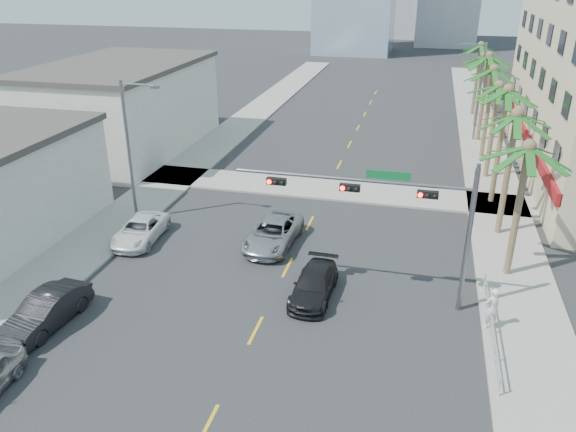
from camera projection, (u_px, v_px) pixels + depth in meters
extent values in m
plane|color=#262628|center=(226.00, 389.00, 22.01)|extent=(260.00, 260.00, 0.00)
cube|color=gray|center=(500.00, 216.00, 37.07)|extent=(4.00, 120.00, 0.15)
cube|color=gray|center=(165.00, 185.00, 42.33)|extent=(4.00, 120.00, 0.15)
cube|color=gray|center=(326.00, 189.00, 41.47)|extent=(80.00, 4.00, 0.15)
cube|color=maroon|center=(525.00, 135.00, 44.21)|extent=(0.30, 28.00, 0.80)
cube|color=beige|center=(123.00, 109.00, 49.62)|extent=(11.00, 18.00, 7.20)
cylinder|color=slate|center=(468.00, 243.00, 25.65)|extent=(0.24, 0.24, 7.20)
cylinder|color=slate|center=(351.00, 179.00, 25.80)|extent=(11.00, 0.16, 0.16)
cube|color=#0C662D|center=(388.00, 175.00, 25.28)|extent=(2.00, 0.05, 0.40)
cube|color=black|center=(428.00, 194.00, 25.04)|extent=(0.95, 0.28, 0.32)
sphere|color=#FF0C05|center=(420.00, 195.00, 24.97)|extent=(0.22, 0.22, 0.22)
cube|color=black|center=(350.00, 188.00, 25.81)|extent=(0.95, 0.28, 0.32)
sphere|color=#FF0C05|center=(342.00, 188.00, 25.74)|extent=(0.22, 0.22, 0.22)
cube|color=black|center=(276.00, 181.00, 26.58)|extent=(0.95, 0.28, 0.32)
sphere|color=#FF0C05|center=(269.00, 182.00, 26.50)|extent=(0.22, 0.22, 0.22)
cylinder|color=brown|center=(517.00, 214.00, 28.63)|extent=(0.36, 0.36, 7.20)
cylinder|color=brown|center=(507.00, 177.00, 33.16)|extent=(0.36, 0.36, 7.56)
cylinder|color=brown|center=(499.00, 148.00, 37.70)|extent=(0.36, 0.36, 7.92)
cylinder|color=brown|center=(492.00, 133.00, 42.46)|extent=(0.36, 0.36, 7.20)
cylinder|color=brown|center=(487.00, 115.00, 46.99)|extent=(0.36, 0.36, 7.56)
cylinder|color=brown|center=(483.00, 99.00, 51.53)|extent=(0.36, 0.36, 7.92)
cylinder|color=brown|center=(479.00, 92.00, 56.28)|extent=(0.36, 0.36, 7.20)
cylinder|color=brown|center=(476.00, 81.00, 60.82)|extent=(0.36, 0.36, 7.56)
cylinder|color=slate|center=(129.00, 153.00, 35.03)|extent=(0.20, 0.20, 9.00)
cylinder|color=slate|center=(138.00, 84.00, 33.04)|extent=(2.20, 0.12, 0.12)
cube|color=slate|center=(155.00, 87.00, 32.84)|extent=(0.50, 0.25, 0.18)
cylinder|color=slate|center=(479.00, 93.00, 51.39)|extent=(0.20, 0.20, 9.00)
cylinder|color=slate|center=(473.00, 44.00, 49.88)|extent=(2.20, 0.12, 0.12)
cube|color=slate|center=(460.00, 45.00, 50.16)|extent=(0.50, 0.25, 0.18)
cylinder|color=silver|center=(491.00, 327.00, 24.84)|extent=(0.08, 8.00, 0.08)
cylinder|color=silver|center=(492.00, 321.00, 24.70)|extent=(0.08, 8.00, 0.08)
cylinder|color=silver|center=(499.00, 388.00, 21.32)|extent=(0.08, 0.08, 1.00)
cylinder|color=silver|center=(495.00, 356.00, 23.09)|extent=(0.08, 0.08, 1.00)
cylinder|color=silver|center=(491.00, 328.00, 24.86)|extent=(0.08, 0.08, 1.00)
cylinder|color=silver|center=(487.00, 304.00, 26.63)|extent=(0.08, 0.08, 1.00)
cylinder|color=silver|center=(484.00, 283.00, 28.41)|extent=(0.08, 0.08, 1.00)
imported|color=black|center=(47.00, 311.00, 25.63)|extent=(2.05, 4.85, 1.56)
imported|color=white|center=(140.00, 230.00, 33.65)|extent=(2.53, 5.00, 1.36)
imported|color=black|center=(276.00, 229.00, 33.82)|extent=(1.84, 4.20, 1.34)
imported|color=#AFAFB4|center=(273.00, 233.00, 33.08)|extent=(2.85, 5.64, 1.53)
imported|color=black|center=(314.00, 285.00, 27.90)|extent=(2.00, 4.68, 1.35)
imported|color=silver|center=(492.00, 308.00, 25.13)|extent=(0.88, 0.79, 2.02)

